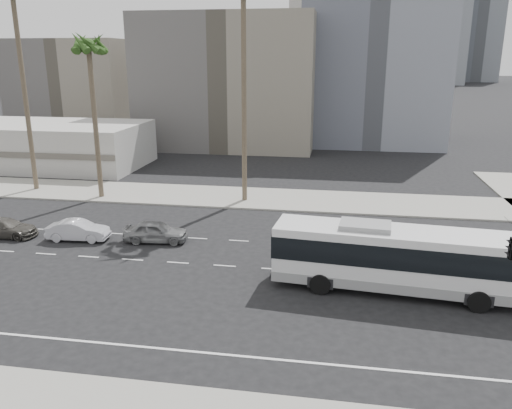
% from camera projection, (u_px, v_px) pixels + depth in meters
% --- Properties ---
extents(ground, '(700.00, 700.00, 0.00)m').
position_uv_depth(ground, '(273.00, 269.00, 30.82)').
color(ground, black).
rests_on(ground, ground).
extents(sidewalk_north, '(120.00, 7.00, 0.15)m').
position_uv_depth(sidewalk_north, '(296.00, 200.00, 45.48)').
color(sidewalk_north, gray).
rests_on(sidewalk_north, ground).
extents(commercial_low, '(22.00, 12.16, 5.00)m').
position_uv_depth(commercial_low, '(49.00, 145.00, 59.44)').
color(commercial_low, '#AFACA6').
rests_on(commercial_low, ground).
extents(midrise_beige_west, '(24.00, 18.00, 18.00)m').
position_uv_depth(midrise_beige_west, '(232.00, 82.00, 72.79)').
color(midrise_beige_west, '#605C58').
rests_on(midrise_beige_west, ground).
extents(midrise_gray_center, '(20.00, 20.00, 26.00)m').
position_uv_depth(midrise_gray_center, '(373.00, 53.00, 75.17)').
color(midrise_gray_center, slate).
rests_on(midrise_gray_center, ground).
extents(midrise_beige_far, '(18.00, 16.00, 15.00)m').
position_uv_depth(midrise_beige_far, '(81.00, 88.00, 82.03)').
color(midrise_beige_far, '#605C58').
rests_on(midrise_beige_far, ground).
extents(civic_tower, '(42.00, 42.00, 129.00)m').
position_uv_depth(civic_tower, '(335.00, 3.00, 257.01)').
color(civic_tower, beige).
rests_on(civic_tower, ground).
extents(highrise_right, '(26.00, 26.00, 70.00)m').
position_uv_depth(highrise_right, '(437.00, 5.00, 231.77)').
color(highrise_right, '#545961').
rests_on(highrise_right, ground).
extents(highrise_far, '(22.00, 22.00, 60.00)m').
position_uv_depth(highrise_far, '(477.00, 21.00, 257.66)').
color(highrise_far, '#545961').
rests_on(highrise_far, ground).
extents(city_bus, '(13.38, 4.15, 3.78)m').
position_uv_depth(city_bus, '(395.00, 257.00, 27.46)').
color(city_bus, silver).
rests_on(city_bus, ground).
extents(car_a, '(2.22, 4.55, 1.50)m').
position_uv_depth(car_a, '(156.00, 231.00, 35.20)').
color(car_a, gray).
rests_on(car_a, ground).
extents(car_b, '(1.80, 4.39, 1.42)m').
position_uv_depth(car_b, '(78.00, 230.00, 35.55)').
color(car_b, silver).
rests_on(car_b, ground).
extents(car_c, '(1.94, 4.58, 1.32)m').
position_uv_depth(car_c, '(5.00, 228.00, 36.24)').
color(car_c, '#47443E').
rests_on(car_c, ground).
extents(palm_mid, '(4.70, 4.70, 14.54)m').
position_uv_depth(palm_mid, '(89.00, 49.00, 42.73)').
color(palm_mid, brown).
rests_on(palm_mid, ground).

